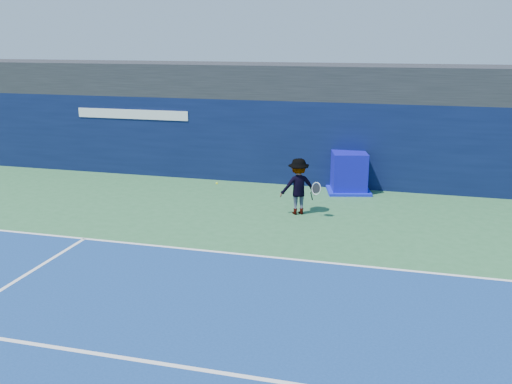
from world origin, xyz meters
TOP-DOWN VIEW (x-y plane):
  - ground at (0.00, 0.00)m, footprint 80.00×80.00m
  - baseline at (0.00, 3.00)m, footprint 24.00×0.10m
  - service_line at (0.00, -2.00)m, footprint 24.00×0.10m
  - stadium_band at (0.00, 11.50)m, footprint 36.00×3.00m
  - back_wall_assembly at (-0.00, 10.50)m, footprint 36.00×1.03m
  - equipment_cart at (1.23, 9.65)m, footprint 1.74×1.74m
  - tennis_player at (0.03, 6.67)m, footprint 1.38×1.03m
  - tennis_ball at (-1.94, 4.95)m, footprint 0.06×0.06m

SIDE VIEW (x-z plane):
  - ground at x=0.00m, z-range 0.00..0.00m
  - baseline at x=0.00m, z-range 0.01..0.01m
  - service_line at x=0.00m, z-range 0.01..0.01m
  - equipment_cart at x=1.23m, z-range -0.06..1.32m
  - tennis_player at x=0.03m, z-range 0.00..1.70m
  - tennis_ball at x=-1.94m, z-range 1.21..1.27m
  - back_wall_assembly at x=0.00m, z-range 0.00..3.00m
  - stadium_band at x=0.00m, z-range 3.00..4.20m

